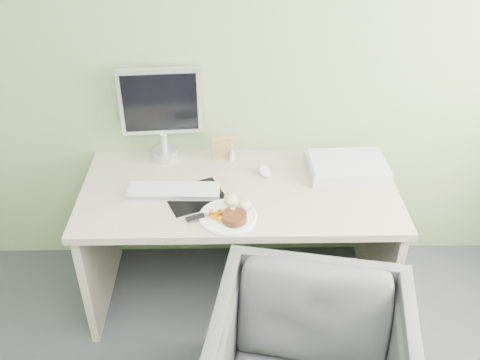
{
  "coord_description": "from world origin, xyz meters",
  "views": [
    {
      "loc": [
        -0.04,
        -0.58,
        2.29
      ],
      "look_at": [
        0.0,
        1.5,
        0.87
      ],
      "focal_mm": 40.0,
      "sensor_mm": 36.0,
      "label": 1
    }
  ],
  "objects_px": {
    "plate": "(228,217)",
    "monitor": "(162,109)",
    "desk": "(239,217)",
    "scanner": "(347,167)"
  },
  "relations": [
    {
      "from": "plate",
      "to": "scanner",
      "type": "relative_size",
      "value": 0.67
    },
    {
      "from": "plate",
      "to": "monitor",
      "type": "bearing_deg",
      "value": 121.98
    },
    {
      "from": "scanner",
      "to": "desk",
      "type": "bearing_deg",
      "value": -168.58
    },
    {
      "from": "plate",
      "to": "scanner",
      "type": "bearing_deg",
      "value": 31.31
    },
    {
      "from": "plate",
      "to": "monitor",
      "type": "distance_m",
      "value": 0.71
    },
    {
      "from": "plate",
      "to": "monitor",
      "type": "xyz_separation_m",
      "value": [
        -0.34,
        0.55,
        0.28
      ]
    },
    {
      "from": "desk",
      "to": "monitor",
      "type": "relative_size",
      "value": 3.09
    },
    {
      "from": "desk",
      "to": "monitor",
      "type": "xyz_separation_m",
      "value": [
        -0.4,
        0.31,
        0.47
      ]
    },
    {
      "from": "monitor",
      "to": "plate",
      "type": "bearing_deg",
      "value": -62.37
    },
    {
      "from": "desk",
      "to": "plate",
      "type": "xyz_separation_m",
      "value": [
        -0.06,
        -0.24,
        0.19
      ]
    }
  ]
}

